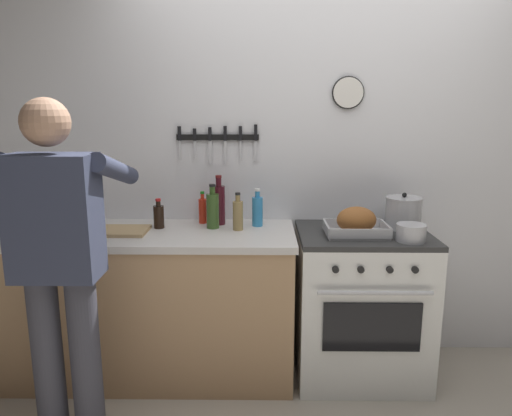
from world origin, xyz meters
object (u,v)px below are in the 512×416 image
bottle_wine_red (219,204)px  bottle_olive_oil (213,210)px  person_cook (60,256)px  roasting_pan (356,223)px  bottle_soy_sauce (159,216)px  saucepan (411,233)px  bottle_dish_soap (257,211)px  bottle_hot_sauce (203,210)px  stock_pot (403,213)px  cutting_board (116,231)px  bottle_vinegar (238,215)px  stove (360,304)px

bottle_wine_red → bottle_olive_oil: bearing=-106.9°
person_cook → roasting_pan: bearing=-61.3°
bottle_soy_sauce → bottle_olive_oil: bearing=0.4°
saucepan → bottle_dish_soap: bearing=158.5°
roasting_pan → bottle_hot_sauce: bottle_hot_sauce is taller
stock_pot → bottle_hot_sauce: stock_pot is taller
bottle_soy_sauce → cutting_board: bearing=-154.0°
roasting_pan → cutting_board: roasting_pan is taller
saucepan → cutting_board: saucepan is taller
person_cook → cutting_board: (0.07, 0.62, -0.04)m
bottle_vinegar → person_cook: bearing=-138.7°
bottle_soy_sauce → bottle_hot_sauce: size_ratio=0.89×
person_cook → bottle_olive_oil: size_ratio=6.20×
person_cook → bottle_dish_soap: 1.19m
stock_pot → bottle_hot_sauce: (-1.22, 0.12, -0.01)m
saucepan → bottle_vinegar: bearing=166.4°
saucepan → bottle_vinegar: 0.98m
saucepan → bottle_vinegar: size_ratio=0.71×
cutting_board → bottle_dish_soap: size_ratio=1.55×
stock_pot → saucepan: stock_pot is taller
saucepan → cutting_board: (-1.66, 0.16, -0.04)m
bottle_dish_soap → bottle_hot_sauce: bearing=168.5°
cutting_board → bottle_soy_sauce: bottle_soy_sauce is taller
bottle_olive_oil → bottle_wine_red: size_ratio=0.87×
bottle_soy_sauce → person_cook: bearing=-112.4°
bottle_vinegar → stove: bearing=-3.3°
saucepan → bottle_olive_oil: bearing=166.0°
bottle_vinegar → bottle_soy_sauce: size_ratio=1.25×
person_cook → stock_pot: (1.77, 0.74, 0.04)m
cutting_board → stock_pot: bearing=4.1°
roasting_pan → stove: bearing=47.7°
roasting_pan → saucepan: size_ratio=2.20×
stove → bottle_olive_oil: bottle_olive_oil is taller
bottle_hot_sauce → bottle_dish_soap: size_ratio=0.87×
stove → bottle_soy_sauce: bottle_soy_sauce is taller
saucepan → bottle_wine_red: bearing=161.0°
stock_pot → bottle_soy_sauce: stock_pot is taller
stock_pot → bottle_vinegar: (-0.99, -0.05, -0.00)m
bottle_olive_oil → bottle_wine_red: bearing=73.1°
bottle_wine_red → bottle_hot_sauce: 0.12m
roasting_pan → person_cook: bearing=-158.4°
stove → bottle_dish_soap: (-0.62, 0.14, 0.55)m
saucepan → bottle_hot_sauce: size_ratio=0.79×
person_cook → roasting_pan: 1.57m
bottle_olive_oil → bottle_dish_soap: bottle_olive_oil is taller
saucepan → bottle_wine_red: bottle_wine_red is taller
stove → bottle_wine_red: size_ratio=2.93×
stock_pot → stove: bearing=-159.5°
bottle_wine_red → bottle_vinegar: bearing=-48.5°
bottle_vinegar → stock_pot: bearing=3.0°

